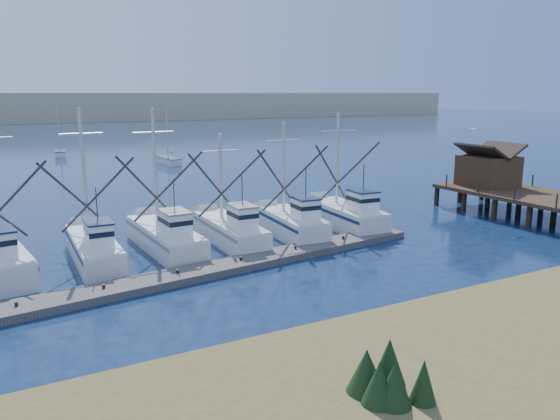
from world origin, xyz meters
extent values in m
plane|color=#0D1E3B|center=(0.00, 0.00, 0.00)|extent=(500.00, 500.00, 0.00)
cube|color=#57524E|center=(-7.47, 6.63, 0.21)|extent=(31.62, 6.06, 0.42)
cylinder|color=black|center=(21.50, 5.00, 0.85)|extent=(0.44, 0.44, 1.70)
cube|color=black|center=(21.50, 5.00, 1.85)|extent=(7.00, 20.00, 0.30)
cube|color=#4C331E|center=(21.50, 12.00, 3.30)|extent=(4.00, 4.00, 2.60)
cube|color=tan|center=(0.00, 210.00, 5.00)|extent=(360.00, 60.00, 10.00)
cube|color=silver|center=(-16.71, 11.82, 0.76)|extent=(3.10, 7.90, 1.52)
cube|color=white|center=(-16.71, 9.85, 2.27)|extent=(1.48, 2.02, 1.50)
cube|color=silver|center=(-11.80, 12.25, 0.68)|extent=(2.45, 8.59, 1.36)
cube|color=white|center=(-11.80, 10.06, 2.11)|extent=(1.36, 2.11, 1.50)
cylinder|color=#B7B2A8|center=(-11.80, 13.71, 5.23)|extent=(0.22, 0.22, 7.74)
cube|color=silver|center=(-7.34, 12.46, 0.73)|extent=(2.80, 9.05, 1.46)
cube|color=white|center=(-7.34, 10.16, 2.21)|extent=(1.50, 2.24, 1.50)
cylinder|color=#B7B2A8|center=(-7.34, 13.99, 5.21)|extent=(0.22, 0.22, 7.52)
cube|color=silver|center=(-2.98, 12.07, 0.71)|extent=(2.43, 8.22, 1.42)
cube|color=white|center=(-2.98, 9.98, 2.17)|extent=(1.38, 2.01, 1.50)
cylinder|color=#B7B2A8|center=(-2.98, 13.47, 4.35)|extent=(0.22, 0.22, 5.85)
cube|color=silver|center=(1.53, 11.53, 0.77)|extent=(3.04, 7.28, 1.53)
cube|color=white|center=(1.53, 9.71, 2.28)|extent=(1.57, 1.84, 1.50)
cylinder|color=#B7B2A8|center=(1.53, 12.75, 4.75)|extent=(0.22, 0.22, 6.43)
cube|color=silver|center=(6.38, 11.83, 0.79)|extent=(3.17, 7.86, 1.58)
cube|color=white|center=(6.38, 9.86, 2.33)|extent=(1.69, 1.97, 1.50)
cylinder|color=#B7B2A8|center=(6.38, 13.15, 5.06)|extent=(0.22, 0.22, 6.97)
cube|color=silver|center=(5.99, 54.63, 0.45)|extent=(2.02, 5.77, 0.90)
cylinder|color=#B7B2A8|center=(5.99, 54.93, 4.50)|extent=(0.12, 0.12, 7.20)
cube|color=silver|center=(-6.29, 72.23, 0.45)|extent=(2.29, 5.05, 0.90)
cylinder|color=#B7B2A8|center=(-6.29, 72.53, 4.50)|extent=(0.12, 0.12, 7.20)
sphere|color=white|center=(17.56, 10.65, 7.10)|extent=(0.19, 0.19, 0.19)
cube|color=white|center=(17.27, 10.65, 7.12)|extent=(0.48, 0.12, 0.13)
cube|color=white|center=(17.85, 10.65, 7.12)|extent=(0.48, 0.12, 0.13)
camera|label=1|loc=(-16.99, -20.80, 9.93)|focal=35.00mm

